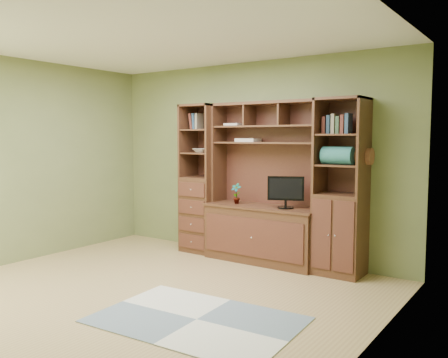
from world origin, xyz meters
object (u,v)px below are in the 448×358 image
Objects in this scene: monitor at (286,186)px; right_tower at (341,187)px; left_tower at (202,179)px; center_hutch at (262,183)px.

right_tower is at bearing -18.62° from monitor.
right_tower is 0.68m from monitor.
left_tower reaches higher than monitor.
right_tower is (1.02, 0.04, 0.00)m from center_hutch.
center_hutch and left_tower have the same top height.
monitor is (-0.67, -0.07, -0.02)m from right_tower.
center_hutch is 1.00× the size of left_tower.
monitor is (0.35, -0.03, -0.02)m from center_hutch.
center_hutch is at bearing -177.77° from right_tower.
center_hutch is 1.00m from left_tower.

